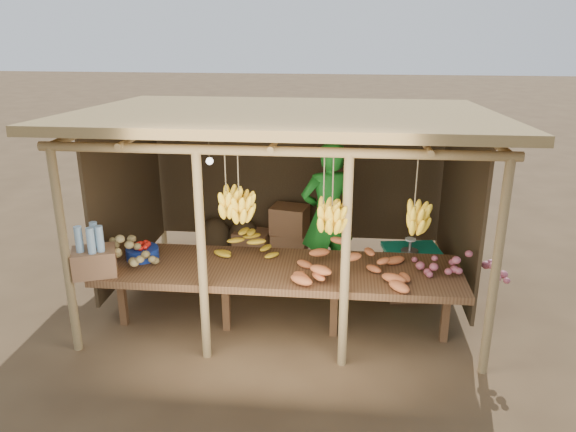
{
  "coord_description": "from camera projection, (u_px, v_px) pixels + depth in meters",
  "views": [
    {
      "loc": [
        0.64,
        -6.43,
        3.34
      ],
      "look_at": [
        0.0,
        0.0,
        1.05
      ],
      "focal_mm": 35.0,
      "sensor_mm": 36.0,
      "label": 1
    }
  ],
  "objects": [
    {
      "name": "bottle_box",
      "position": [
        94.0,
        255.0,
        5.82
      ],
      "size": [
        0.53,
        0.48,
        0.55
      ],
      "color": "#8C603E",
      "rests_on": "counter"
    },
    {
      "name": "sweet_potato_heap",
      "position": [
        352.0,
        259.0,
        5.79
      ],
      "size": [
        1.22,
        0.9,
        0.36
      ],
      "primitive_type": null,
      "rotation": [
        0.0,
        0.0,
        0.25
      ],
      "color": "#C76433",
      "rests_on": "counter"
    },
    {
      "name": "counter",
      "position": [
        279.0,
        272.0,
        6.07
      ],
      "size": [
        3.9,
        1.05,
        0.8
      ],
      "color": "brown",
      "rests_on": "ground"
    },
    {
      "name": "potato_heap",
      "position": [
        123.0,
        250.0,
        6.02
      ],
      "size": [
        1.0,
        0.8,
        0.36
      ],
      "primitive_type": null,
      "rotation": [
        0.0,
        0.0,
        0.36
      ],
      "color": "olive",
      "rests_on": "counter"
    },
    {
      "name": "ground",
      "position": [
        288.0,
        293.0,
        7.2
      ],
      "size": [
        60.0,
        60.0,
        0.0
      ],
      "primitive_type": "plane",
      "color": "brown",
      "rests_on": "ground"
    },
    {
      "name": "burlap_sacks",
      "position": [
        229.0,
        236.0,
        8.31
      ],
      "size": [
        0.91,
        0.48,
        0.65
      ],
      "color": "#42331E",
      "rests_on": "ground"
    },
    {
      "name": "carton_stack",
      "position": [
        277.0,
        236.0,
        8.11
      ],
      "size": [
        1.1,
        0.47,
        0.8
      ],
      "color": "#8C603E",
      "rests_on": "ground"
    },
    {
      "name": "tarp_crate",
      "position": [
        411.0,
        271.0,
        7.06
      ],
      "size": [
        0.76,
        0.68,
        0.81
      ],
      "color": "brown",
      "rests_on": "ground"
    },
    {
      "name": "tomato_basin",
      "position": [
        142.0,
        252.0,
        6.24
      ],
      "size": [
        0.36,
        0.36,
        0.19
      ],
      "rotation": [
        0.0,
        0.0,
        -0.43
      ],
      "color": "navy",
      "rests_on": "counter"
    },
    {
      "name": "vendor",
      "position": [
        328.0,
        216.0,
        7.1
      ],
      "size": [
        0.82,
        0.68,
        1.93
      ],
      "primitive_type": "imported",
      "rotation": [
        0.0,
        0.0,
        3.51
      ],
      "color": "#1B7D22",
      "rests_on": "ground"
    },
    {
      "name": "onion_heap",
      "position": [
        461.0,
        258.0,
        5.83
      ],
      "size": [
        1.02,
        0.82,
        0.36
      ],
      "primitive_type": null,
      "rotation": [
        0.0,
        0.0,
        -0.37
      ],
      "color": "#B35765",
      "rests_on": "counter"
    },
    {
      "name": "banana_pile",
      "position": [
        248.0,
        242.0,
        6.27
      ],
      "size": [
        0.65,
        0.46,
        0.35
      ],
      "primitive_type": null,
      "rotation": [
        0.0,
        0.0,
        -0.18
      ],
      "color": "gold",
      "rests_on": "counter"
    },
    {
      "name": "stall_structure",
      "position": [
        293.0,
        148.0,
        6.51
      ],
      "size": [
        4.7,
        3.5,
        2.43
      ],
      "color": "#977C4E",
      "rests_on": "ground"
    }
  ]
}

